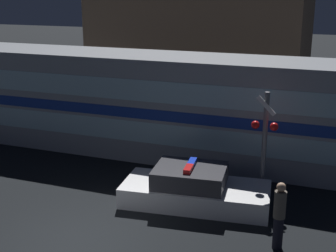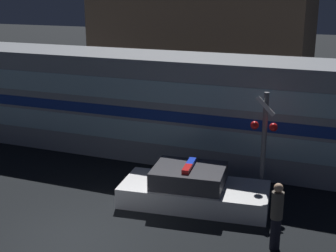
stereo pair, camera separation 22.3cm
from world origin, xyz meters
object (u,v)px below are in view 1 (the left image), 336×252
object	(u,v)px
train	(147,104)
police_car	(194,189)
crossing_signal_near	(264,139)
pedestrian	(279,215)

from	to	relation	value
train	police_car	distance (m)	5.15
train	crossing_signal_near	xyz separation A→B (m)	(4.88, -2.60, -0.04)
train	pedestrian	world-z (taller)	train
train	police_car	bearing A→B (deg)	-50.72
train	crossing_signal_near	bearing A→B (deg)	-28.05
police_car	crossing_signal_near	distance (m)	2.54
pedestrian	crossing_signal_near	world-z (taller)	crossing_signal_near
train	police_car	world-z (taller)	train
police_car	pedestrian	bearing A→B (deg)	-38.44
pedestrian	police_car	bearing A→B (deg)	148.41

